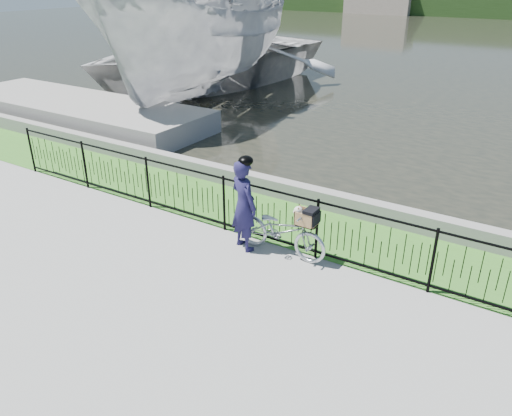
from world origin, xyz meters
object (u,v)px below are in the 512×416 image
Objects in this scene: dock at (78,110)px; cyclist at (244,204)px; bicycle_rig at (282,230)px; boat_far at (206,56)px; boat_near at (203,41)px.

dock is 5.56× the size of cyclist.
boat_far reaches higher than bicycle_rig.
boat_near is at bearing 134.35° from bicycle_rig.
cyclist is 0.13× the size of boat_far.
dock is at bearing 156.25° from cyclist.
dock is 10.63m from cyclist.
bicycle_rig is at bearing 14.11° from cyclist.
cyclist is at bearing -48.75° from boat_near.
bicycle_rig reaches higher than dock.
bicycle_rig is 11.90m from boat_near.
boat_near reaches higher than bicycle_rig.
boat_near is 3.82m from boat_far.
cyclist is 11.51m from boat_near.
boat_near is (-8.22, 8.41, 1.85)m from bicycle_rig.
boat_near reaches higher than boat_far.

